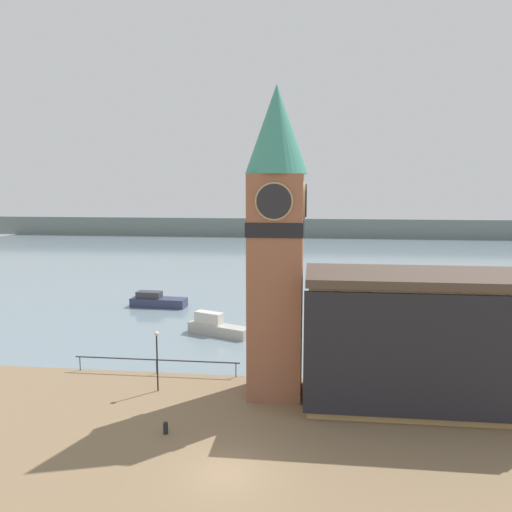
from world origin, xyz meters
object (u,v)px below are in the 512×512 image
boat_near (216,327)px  boat_far (157,301)px  clock_tower (276,235)px  pier_building (420,340)px  mooring_bollard_near (166,427)px  lamp_post (157,350)px

boat_near → boat_far: size_ratio=0.97×
clock_tower → boat_far: size_ratio=3.10×
pier_building → boat_far: pier_building is taller
mooring_bollard_near → boat_far: bearing=108.5°
lamp_post → clock_tower: bearing=4.1°
clock_tower → mooring_bollard_near: bearing=-132.3°
boat_far → lamp_post: size_ratio=1.55×
clock_tower → lamp_post: clock_tower is taller
boat_near → lamp_post: 13.34m
clock_tower → boat_near: clock_tower is taller
boat_far → mooring_bollard_near: (9.54, -28.45, -0.28)m
clock_tower → boat_near: bearing=117.1°
mooring_bollard_near → clock_tower: bearing=47.7°
lamp_post → boat_far: bearing=107.8°
mooring_bollard_near → lamp_post: bearing=111.6°
pier_building → mooring_bollard_near: bearing=-159.4°
clock_tower → boat_far: 28.68m
clock_tower → mooring_bollard_near: clock_tower is taller
boat_far → lamp_post: (7.32, -22.84, 2.20)m
pier_building → mooring_bollard_near: size_ratio=20.25×
boat_near → boat_far: boat_near is taller
boat_near → lamp_post: (-1.42, -13.09, 2.13)m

